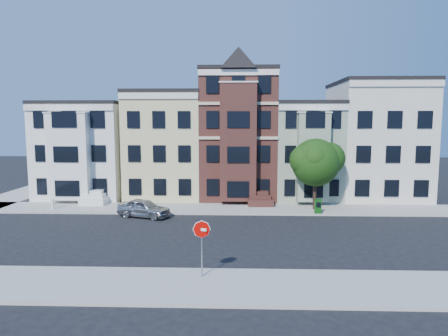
{
  "coord_description": "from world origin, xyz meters",
  "views": [
    {
      "loc": [
        -0.08,
        -25.12,
        7.39
      ],
      "look_at": [
        -1.0,
        2.48,
        4.2
      ],
      "focal_mm": 32.0,
      "sensor_mm": 36.0,
      "label": 1
    }
  ],
  "objects_px": {
    "street_tree": "(315,166)",
    "fire_hydrant": "(53,205)",
    "newspaper_box": "(318,206)",
    "stop_sign": "(202,245)",
    "parked_car": "(144,208)"
  },
  "relations": [
    {
      "from": "street_tree",
      "to": "newspaper_box",
      "type": "xyz_separation_m",
      "value": [
        -0.04,
        -1.62,
        -3.08
      ]
    },
    {
      "from": "street_tree",
      "to": "newspaper_box",
      "type": "relative_size",
      "value": 6.44
    },
    {
      "from": "parked_car",
      "to": "newspaper_box",
      "type": "height_order",
      "value": "parked_car"
    },
    {
      "from": "newspaper_box",
      "to": "stop_sign",
      "type": "xyz_separation_m",
      "value": [
        -8.08,
        -13.4,
        0.96
      ]
    },
    {
      "from": "street_tree",
      "to": "parked_car",
      "type": "relative_size",
      "value": 1.73
    },
    {
      "from": "street_tree",
      "to": "parked_car",
      "type": "height_order",
      "value": "street_tree"
    },
    {
      "from": "street_tree",
      "to": "stop_sign",
      "type": "xyz_separation_m",
      "value": [
        -8.12,
        -15.01,
        -2.12
      ]
    },
    {
      "from": "parked_car",
      "to": "stop_sign",
      "type": "relative_size",
      "value": 1.38
    },
    {
      "from": "parked_car",
      "to": "newspaper_box",
      "type": "bearing_deg",
      "value": -65.99
    },
    {
      "from": "newspaper_box",
      "to": "fire_hydrant",
      "type": "relative_size",
      "value": 1.59
    },
    {
      "from": "street_tree",
      "to": "parked_car",
      "type": "distance_m",
      "value": 14.35
    },
    {
      "from": "newspaper_box",
      "to": "fire_hydrant",
      "type": "xyz_separation_m",
      "value": [
        -21.86,
        0.86,
        -0.21
      ]
    },
    {
      "from": "stop_sign",
      "to": "street_tree",
      "type": "bearing_deg",
      "value": 79.81
    },
    {
      "from": "street_tree",
      "to": "fire_hydrant",
      "type": "bearing_deg",
      "value": -178.03
    },
    {
      "from": "parked_car",
      "to": "newspaper_box",
      "type": "relative_size",
      "value": 3.71
    }
  ]
}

